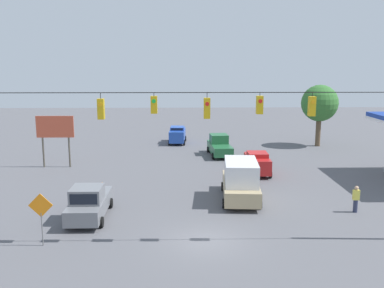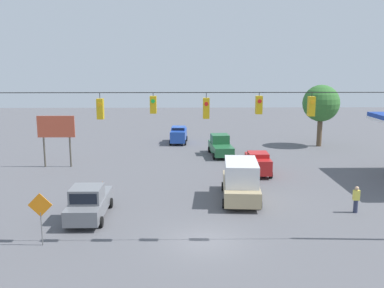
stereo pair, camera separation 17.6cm
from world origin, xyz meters
name	(u,v)px [view 1 (the left image)]	position (x,y,z in m)	size (l,w,h in m)	color
ground_plane	(206,241)	(0.00, 0.00, 0.00)	(140.00, 140.00, 0.00)	#56565B
overhead_signal_span	(207,136)	(0.01, 0.04, 5.72)	(23.43, 0.38, 8.78)	#939399
pickup_truck_grey_parked_shoulder	(89,203)	(6.98, -3.67, 0.98)	(2.21, 5.34, 2.12)	slate
box_truck_tan_crossing_near	(241,180)	(-2.80, -7.05, 1.39)	(2.93, 6.29, 2.81)	tan
sedan_blue_withflow_deep	(177,135)	(1.80, -28.71, 1.03)	(2.14, 4.35, 1.98)	#234CB2
sedan_red_oncoming_far	(257,163)	(-5.18, -13.99, 1.00)	(2.06, 4.02, 1.91)	red
pickup_truck_green_oncoming_deep	(220,146)	(-2.62, -21.72, 0.98)	(2.45, 5.28, 2.12)	#236038
traffic_cone_nearest	(76,221)	(7.51, -2.29, 0.36)	(0.32, 0.32, 0.72)	orange
traffic_cone_second	(89,207)	(7.21, -4.69, 0.36)	(0.32, 0.32, 0.72)	orange
traffic_cone_third	(93,196)	(7.47, -7.00, 0.36)	(0.32, 0.32, 0.72)	orange
traffic_cone_fourth	(102,186)	(7.24, -9.43, 0.36)	(0.32, 0.32, 0.72)	orange
roadside_billboard	(55,131)	(12.76, -17.00, 3.39)	(3.38, 0.16, 4.73)	#4C473D
work_zone_sign	(41,209)	(8.57, 0.35, 1.99)	(1.27, 0.06, 2.84)	slate
pedestrian	(356,199)	(-9.82, -4.31, 0.88)	(0.40, 0.28, 1.74)	#2D334C
tree_horizon_left	(320,104)	(-14.39, -26.54, 4.89)	(4.15, 4.15, 7.02)	brown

